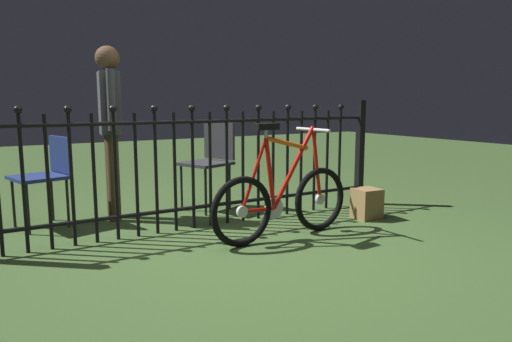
% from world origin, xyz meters
% --- Properties ---
extents(ground_plane, '(20.00, 20.00, 0.00)m').
position_xyz_m(ground_plane, '(0.00, 0.00, 0.00)').
color(ground_plane, '#3A5529').
extents(iron_fence, '(3.67, 0.07, 1.12)m').
position_xyz_m(iron_fence, '(-0.07, 0.75, 0.57)').
color(iron_fence, black).
rests_on(iron_fence, ground).
extents(bicycle, '(1.35, 0.40, 0.94)m').
position_xyz_m(bicycle, '(0.36, 0.10, 0.32)').
color(bicycle, black).
rests_on(bicycle, ground).
extents(chair_charcoal, '(0.55, 0.55, 0.89)m').
position_xyz_m(chair_charcoal, '(0.32, 1.36, 0.55)').
color(chair_charcoal, black).
rests_on(chair_charcoal, ground).
extents(chair_navy, '(0.52, 0.51, 0.80)m').
position_xyz_m(chair_navy, '(-1.21, 1.49, 0.50)').
color(chair_navy, black).
rests_on(chair_navy, ground).
extents(person_visitor, '(0.22, 0.47, 1.60)m').
position_xyz_m(person_visitor, '(-0.66, 1.44, 0.95)').
color(person_visitor, '#4C3823').
rests_on(person_visitor, ground).
extents(display_crate, '(0.24, 0.24, 0.29)m').
position_xyz_m(display_crate, '(1.41, 0.22, 0.14)').
color(display_crate, olive).
rests_on(display_crate, ground).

